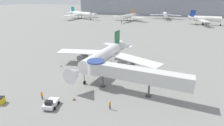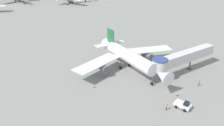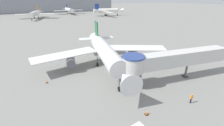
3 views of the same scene
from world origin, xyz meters
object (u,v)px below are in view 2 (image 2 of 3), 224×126
main_airplane (129,57)px  pushback_tug_white (183,105)px  traffic_cone_port_wing (94,87)px  ground_crew_marshaller (199,82)px  ground_crew_wing_walker (167,106)px  jet_bridge (181,58)px  traffic_cone_starboard_wing (161,59)px  traffic_cone_near_nose (178,94)px

main_airplane → pushback_tug_white: bearing=-91.7°
main_airplane → traffic_cone_port_wing: main_airplane is taller
traffic_cone_port_wing → ground_crew_marshaller: (21.32, -16.33, 0.68)m
pushback_tug_white → ground_crew_wing_walker: bearing=142.8°
jet_bridge → traffic_cone_starboard_wing: size_ratio=39.32×
traffic_cone_starboard_wing → traffic_cone_near_nose: traffic_cone_near_nose is taller
ground_crew_marshaller → pushback_tug_white: bearing=-165.2°
traffic_cone_port_wing → ground_crew_wing_walker: bearing=-69.1°
pushback_tug_white → traffic_cone_near_nose: bearing=38.9°
traffic_cone_starboard_wing → ground_crew_marshaller: (-5.19, -16.39, 0.74)m
jet_bridge → traffic_cone_near_nose: bearing=-140.1°
main_airplane → traffic_cone_near_nose: 17.73m
traffic_cone_near_nose → ground_crew_wing_walker: size_ratio=0.46×
main_airplane → pushback_tug_white: size_ratio=8.84×
traffic_cone_starboard_wing → main_airplane: bearing=172.8°
pushback_tug_white → traffic_cone_port_wing: pushback_tug_white is taller
traffic_cone_port_wing → traffic_cone_starboard_wing: (26.51, 0.05, -0.05)m
jet_bridge → traffic_cone_near_nose: jet_bridge is taller
main_airplane → jet_bridge: 14.42m
jet_bridge → traffic_cone_starboard_wing: (3.30, 8.96, -4.40)m
traffic_cone_port_wing → ground_crew_marshaller: size_ratio=0.39×
main_airplane → ground_crew_marshaller: size_ratio=19.00×
main_airplane → traffic_cone_starboard_wing: main_airplane is taller
traffic_cone_starboard_wing → ground_crew_wing_walker: bearing=-138.9°
traffic_cone_port_wing → ground_crew_wing_walker: (6.62, -17.32, 0.71)m
traffic_cone_port_wing → main_airplane: bearing=7.2°
traffic_cone_starboard_wing → ground_crew_wing_walker: 26.42m
main_airplane → jet_bridge: main_airplane is taller
ground_crew_marshaller → traffic_cone_port_wing: bearing=143.5°
jet_bridge → pushback_tug_white: jet_bridge is taller
ground_crew_marshaller → jet_bridge: bearing=76.6°
traffic_cone_port_wing → traffic_cone_near_nose: bearing=-49.9°
pushback_tug_white → jet_bridge: bearing=28.0°
main_airplane → pushback_tug_white: 21.35m
main_airplane → traffic_cone_port_wing: (-13.44, -1.70, -3.84)m
ground_crew_wing_walker → traffic_cone_starboard_wing: bearing=-154.3°
traffic_cone_port_wing → traffic_cone_starboard_wing: bearing=0.1°
traffic_cone_port_wing → ground_crew_wing_walker: ground_crew_wing_walker is taller
traffic_cone_near_nose → ground_crew_marshaller: 8.22m
jet_bridge → traffic_cone_port_wing: jet_bridge is taller
jet_bridge → pushback_tug_white: bearing=-136.0°
main_airplane → pushback_tug_white: (-3.35, -20.81, -3.42)m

